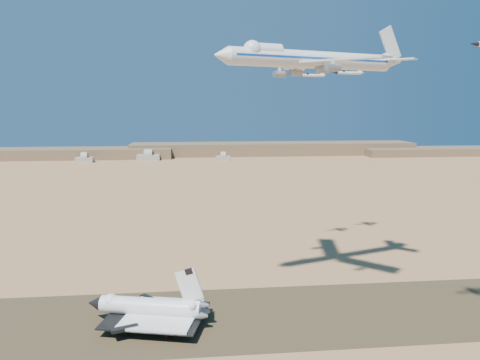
{
  "coord_description": "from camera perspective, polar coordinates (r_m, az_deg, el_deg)",
  "views": [
    {
      "loc": [
        -4.25,
        -149.89,
        71.15
      ],
      "look_at": [
        12.74,
        8.0,
        46.23
      ],
      "focal_mm": 35.0,
      "sensor_mm": 36.0,
      "label": 1
    }
  ],
  "objects": [
    {
      "name": "crew_b",
      "position": [
        154.32,
        -8.96,
        -18.3
      ],
      "size": [
        0.57,
        0.84,
        1.59
      ],
      "primitive_type": "imported",
      "rotation": [
        0.0,
        0.0,
        1.74
      ],
      "color": "#EA400D",
      "rests_on": "runway"
    },
    {
      "name": "ground",
      "position": [
        165.97,
        -4.25,
        -16.49
      ],
      "size": [
        1200.0,
        1200.0,
        0.0
      ],
      "primitive_type": "plane",
      "color": "#A67449",
      "rests_on": "ground"
    },
    {
      "name": "runway",
      "position": [
        165.96,
        -4.25,
        -16.48
      ],
      "size": [
        600.0,
        50.0,
        0.06
      ],
      "primitive_type": "cube",
      "color": "#4B3B25",
      "rests_on": "ground"
    },
    {
      "name": "shuttle",
      "position": [
        162.19,
        -10.96,
        -15.15
      ],
      "size": [
        41.35,
        31.75,
        20.27
      ],
      "rotation": [
        0.0,
        0.0,
        -0.25
      ],
      "color": "white",
      "rests_on": "runway"
    },
    {
      "name": "ridgeline",
      "position": [
        683.72,
        -0.27,
        3.59
      ],
      "size": [
        960.0,
        90.0,
        18.0
      ],
      "color": "brown",
      "rests_on": "ground"
    },
    {
      "name": "hangars",
      "position": [
        634.63,
        -11.52,
        2.74
      ],
      "size": [
        200.5,
        29.5,
        30.0
      ],
      "color": "#ACA898",
      "rests_on": "ground"
    },
    {
      "name": "crew_c",
      "position": [
        156.41,
        -8.86,
        -17.86
      ],
      "size": [
        1.09,
        1.14,
        1.78
      ],
      "primitive_type": "imported",
      "rotation": [
        0.0,
        0.0,
        2.3
      ],
      "color": "#EA400D",
      "rests_on": "runway"
    },
    {
      "name": "carrier_747",
      "position": [
        169.18,
        8.25,
        14.35
      ],
      "size": [
        76.04,
        56.44,
        19.11
      ],
      "rotation": [
        0.0,
        0.0,
        0.32
      ],
      "color": "silver"
    },
    {
      "name": "chase_jet_d",
      "position": [
        219.92,
        8.8,
        12.5
      ],
      "size": [
        13.61,
        7.71,
        3.43
      ],
      "rotation": [
        0.0,
        0.0,
        0.2
      ],
      "color": "silver"
    },
    {
      "name": "crew_a",
      "position": [
        155.9,
        -7.55,
        -17.96
      ],
      "size": [
        0.54,
        0.68,
        1.62
      ],
      "primitive_type": "imported",
      "rotation": [
        0.0,
        0.0,
        1.87
      ],
      "color": "#EA400D",
      "rests_on": "runway"
    },
    {
      "name": "chase_jet_e",
      "position": [
        236.0,
        13.12,
        12.61
      ],
      "size": [
        15.97,
        8.96,
        4.01
      ],
      "rotation": [
        0.0,
        0.0,
        0.17
      ],
      "color": "silver"
    }
  ]
}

